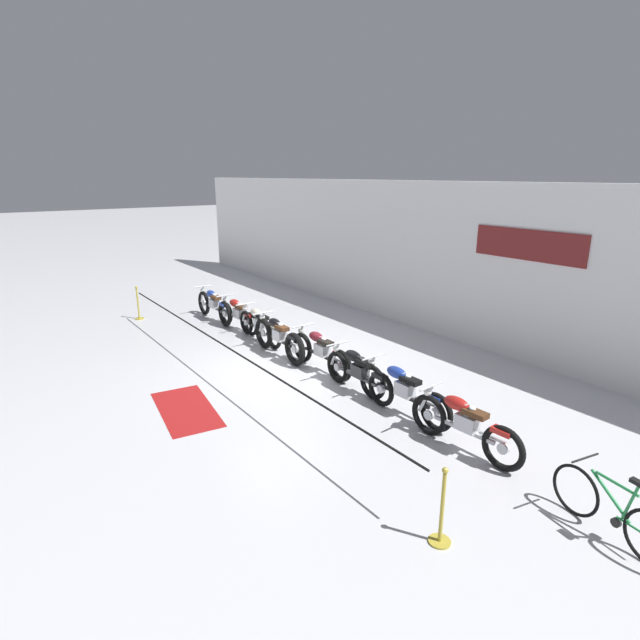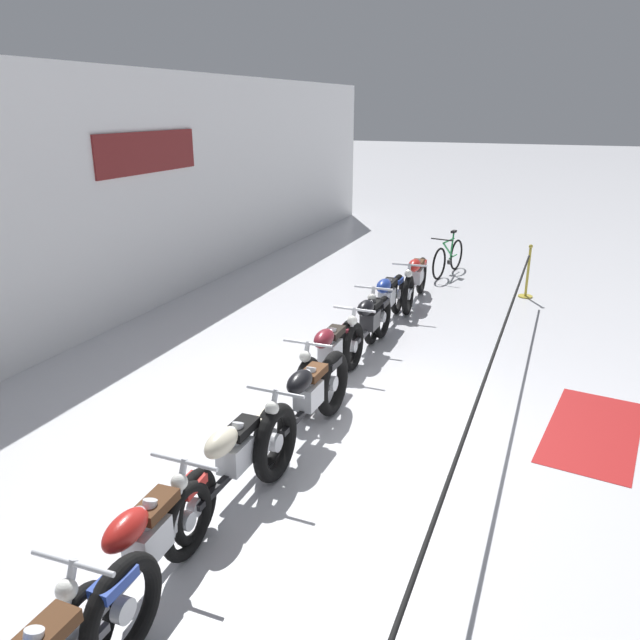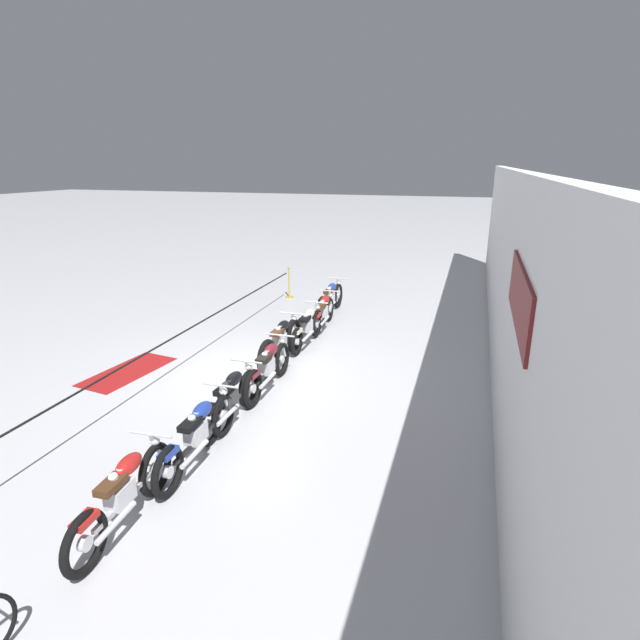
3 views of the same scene
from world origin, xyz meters
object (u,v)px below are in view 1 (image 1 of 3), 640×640
object	(u,v)px
motorcycle_maroon_4	(321,352)
motorcycle_blue_6	(402,390)
stanchion_far_left	(196,333)
floor_banner	(186,409)
motorcycle_cream_2	(259,325)
motorcycle_red_7	(464,424)
stanchion_mid_left	(441,518)
motorcycle_red_1	(238,314)
motorcycle_black_3	(278,338)
motorcycle_black_5	(358,372)
bicycle	(612,511)
motorcycle_blue_0	(214,305)

from	to	relation	value
motorcycle_maroon_4	motorcycle_blue_6	bearing A→B (deg)	-0.37
stanchion_far_left	floor_banner	size ratio (longest dim) A/B	5.78
motorcycle_cream_2	floor_banner	bearing A→B (deg)	-48.88
motorcycle_red_7	stanchion_mid_left	distance (m)	2.31
floor_banner	motorcycle_cream_2	bearing A→B (deg)	138.89
motorcycle_blue_6	motorcycle_red_7	xyz separation A→B (m)	(1.53, -0.14, 0.00)
motorcycle_red_1	motorcycle_blue_6	xyz separation A→B (m)	(6.65, 0.05, 0.01)
motorcycle_black_3	motorcycle_red_7	bearing A→B (deg)	1.29
motorcycle_black_5	stanchion_far_left	world-z (taller)	stanchion_far_left
motorcycle_black_3	motorcycle_red_7	size ratio (longest dim) A/B	1.08
motorcycle_maroon_4	stanchion_mid_left	size ratio (longest dim) A/B	2.10
stanchion_far_left	stanchion_mid_left	xyz separation A→B (m)	(7.57, -0.00, -0.40)
motorcycle_cream_2	stanchion_far_left	size ratio (longest dim) A/B	0.18
motorcycle_red_1	motorcycle_blue_6	bearing A→B (deg)	0.39
motorcycle_black_3	motorcycle_maroon_4	distance (m)	1.42
floor_banner	motorcycle_black_5	bearing A→B (deg)	74.52
motorcycle_red_1	motorcycle_red_7	xyz separation A→B (m)	(8.18, -0.09, 0.02)
stanchion_mid_left	bicycle	bearing A→B (deg)	56.55
motorcycle_maroon_4	stanchion_mid_left	distance (m)	5.80
bicycle	motorcycle_red_1	bearing A→B (deg)	178.57
motorcycle_red_7	stanchion_far_left	world-z (taller)	stanchion_far_left
motorcycle_black_3	bicycle	world-z (taller)	motorcycle_black_3
bicycle	stanchion_mid_left	size ratio (longest dim) A/B	1.61
floor_banner	bicycle	bearing A→B (deg)	32.17
motorcycle_black_5	stanchion_far_left	size ratio (longest dim) A/B	0.17
motorcycle_blue_6	floor_banner	xyz separation A→B (m)	(-2.56, -3.26, -0.47)
motorcycle_blue_0	motorcycle_black_3	xyz separation A→B (m)	(3.90, -0.04, 0.00)
bicycle	stanchion_mid_left	world-z (taller)	stanchion_mid_left
motorcycle_black_3	stanchion_mid_left	bearing A→B (deg)	-15.00
motorcycle_black_3	motorcycle_black_5	world-z (taller)	motorcycle_black_3
motorcycle_cream_2	motorcycle_red_7	xyz separation A→B (m)	(6.88, -0.07, 0.02)
motorcycle_blue_0	motorcycle_red_1	world-z (taller)	motorcycle_blue_0
motorcycle_blue_6	motorcycle_black_3	bearing A→B (deg)	-176.30
bicycle	stanchion_mid_left	bearing A→B (deg)	-123.45
motorcycle_black_5	floor_banner	world-z (taller)	motorcycle_black_5
floor_banner	stanchion_far_left	bearing A→B (deg)	160.19
motorcycle_cream_2	motorcycle_black_5	size ratio (longest dim) A/B	1.05
motorcycle_blue_6	motorcycle_blue_0	bearing A→B (deg)	-178.41
motorcycle_cream_2	motorcycle_black_5	distance (m)	4.15
motorcycle_blue_0	stanchion_far_left	xyz separation A→B (m)	(3.13, -1.86, 0.28)
motorcycle_cream_2	motorcycle_blue_0	bearing A→B (deg)	-176.60
motorcycle_blue_6	stanchion_far_left	distance (m)	5.25
motorcycle_black_5	motorcycle_blue_6	world-z (taller)	motorcycle_blue_6
motorcycle_black_3	motorcycle_red_7	distance (m)	5.57
motorcycle_black_5	motorcycle_red_7	distance (m)	2.73
motorcycle_red_1	motorcycle_black_3	distance (m)	2.62
motorcycle_maroon_4	motorcycle_black_5	distance (m)	1.45
motorcycle_black_3	stanchion_far_left	xyz separation A→B (m)	(-0.77, -1.82, 0.27)
motorcycle_blue_6	stanchion_mid_left	distance (m)	3.46
motorcycle_blue_0	stanchion_far_left	bearing A→B (deg)	-30.78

